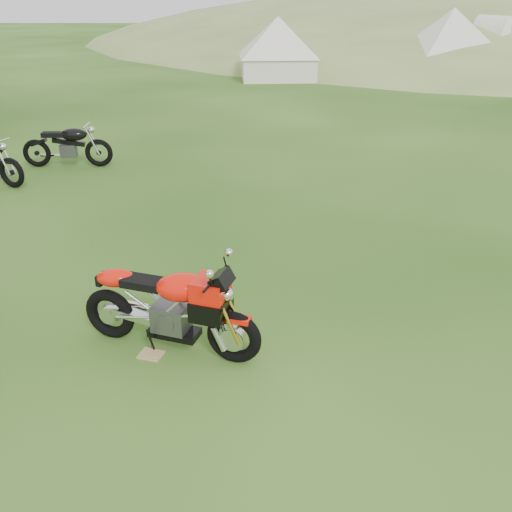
# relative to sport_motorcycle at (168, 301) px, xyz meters

# --- Properties ---
(ground) EXTENTS (120.00, 120.00, 0.00)m
(ground) POSITION_rel_sport_motorcycle_xyz_m (0.69, 0.63, -0.55)
(ground) COLOR #1A3D0D
(ground) RESTS_ON ground
(sport_motorcycle) EXTENTS (1.88, 1.01, 1.10)m
(sport_motorcycle) POSITION_rel_sport_motorcycle_xyz_m (0.00, 0.00, 0.00)
(sport_motorcycle) COLOR red
(sport_motorcycle) RESTS_ON ground
(plywood_board) EXTENTS (0.28, 0.25, 0.02)m
(plywood_board) POSITION_rel_sport_motorcycle_xyz_m (-0.19, -0.13, -0.54)
(plywood_board) COLOR tan
(plywood_board) RESTS_ON ground
(vintage_moto_d) EXTENTS (1.77, 0.45, 0.93)m
(vintage_moto_d) POSITION_rel_sport_motorcycle_xyz_m (-2.99, 6.53, -0.09)
(vintage_moto_d) COLOR black
(vintage_moto_d) RESTS_ON ground
(tent_left) EXTENTS (2.99, 2.99, 2.46)m
(tent_left) POSITION_rel_sport_motorcycle_xyz_m (1.68, 19.24, 0.68)
(tent_left) COLOR white
(tent_left) RESTS_ON ground
(tent_right) EXTENTS (3.40, 3.40, 2.64)m
(tent_right) POSITION_rel_sport_motorcycle_xyz_m (8.78, 20.01, 0.77)
(tent_right) COLOR silver
(tent_right) RESTS_ON ground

